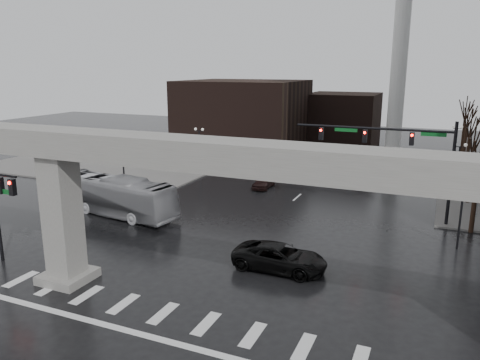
{
  "coord_description": "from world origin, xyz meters",
  "views": [
    {
      "loc": [
        11.83,
        -18.69,
        11.92
      ],
      "look_at": [
        -0.27,
        9.21,
        4.5
      ],
      "focal_mm": 35.0,
      "sensor_mm": 36.0,
      "label": 1
    }
  ],
  "objects": [
    {
      "name": "building_far_mid",
      "position": [
        -2.0,
        52.0,
        4.0
      ],
      "size": [
        10.0,
        10.0,
        8.0
      ],
      "primitive_type": "cube",
      "color": "black",
      "rests_on": "ground"
    },
    {
      "name": "tree_right_4",
      "position": [
        14.53,
        50.02,
        3.04
      ],
      "size": [
        1.12,
        1.69,
        8.19
      ],
      "color": "black",
      "rests_on": "ground"
    },
    {
      "name": "smokestack",
      "position": [
        6.0,
        46.0,
        13.35
      ],
      "size": [
        3.6,
        3.6,
        30.0
      ],
      "color": "silver",
      "rests_on": "ground"
    },
    {
      "name": "lamp_right_2",
      "position": [
        13.5,
        42.0,
        3.47
      ],
      "size": [
        1.22,
        0.32,
        5.11
      ],
      "color": "black",
      "rests_on": "ground"
    },
    {
      "name": "tree_right_2",
      "position": [
        14.53,
        34.02,
        2.91
      ],
      "size": [
        1.1,
        1.63,
        7.85
      ],
      "color": "black",
      "rests_on": "ground"
    },
    {
      "name": "lamp_right_0",
      "position": [
        13.5,
        14.0,
        3.47
      ],
      "size": [
        1.22,
        0.32,
        5.11
      ],
      "color": "black",
      "rests_on": "ground"
    },
    {
      "name": "ground",
      "position": [
        0.0,
        0.0,
        0.0
      ],
      "size": [
        160.0,
        160.0,
        0.0
      ],
      "primitive_type": "plane",
      "color": "black",
      "rests_on": "ground"
    },
    {
      "name": "lamp_right_1",
      "position": [
        13.5,
        28.0,
        3.47
      ],
      "size": [
        1.22,
        0.32,
        5.11
      ],
      "color": "black",
      "rests_on": "ground"
    },
    {
      "name": "city_bus",
      "position": [
        -12.2,
        11.02,
        1.6
      ],
      "size": [
        11.79,
        4.42,
        3.21
      ],
      "primitive_type": "imported",
      "rotation": [
        0.0,
        0.0,
        1.42
      ],
      "color": "#98989D",
      "rests_on": "ground"
    },
    {
      "name": "lamp_left_2",
      "position": [
        -13.5,
        42.0,
        3.47
      ],
      "size": [
        1.22,
        0.32,
        5.11
      ],
      "color": "black",
      "rests_on": "ground"
    },
    {
      "name": "elevated_guideway",
      "position": [
        1.26,
        0.0,
        6.88
      ],
      "size": [
        48.0,
        2.6,
        8.7
      ],
      "color": "gray",
      "rests_on": "ground"
    },
    {
      "name": "tree_right_0",
      "position": [
        14.53,
        18.02,
        2.79
      ],
      "size": [
        1.09,
        1.58,
        7.5
      ],
      "color": "black",
      "rests_on": "ground"
    },
    {
      "name": "lamp_left_0",
      "position": [
        -13.5,
        14.0,
        3.47
      ],
      "size": [
        1.22,
        0.32,
        5.11
      ],
      "color": "black",
      "rests_on": "ground"
    },
    {
      "name": "far_car",
      "position": [
        -4.08,
        23.98,
        0.64
      ],
      "size": [
        1.56,
        3.75,
        1.27
      ],
      "primitive_type": "imported",
      "rotation": [
        0.0,
        0.0,
        0.01
      ],
      "color": "black",
      "rests_on": "ground"
    },
    {
      "name": "lamp_left_1",
      "position": [
        -13.5,
        28.0,
        3.47
      ],
      "size": [
        1.22,
        0.32,
        5.11
      ],
      "color": "black",
      "rests_on": "ground"
    },
    {
      "name": "tree_right_3",
      "position": [
        14.53,
        42.02,
        2.98
      ],
      "size": [
        1.11,
        1.66,
        8.02
      ],
      "color": "black",
      "rests_on": "ground"
    },
    {
      "name": "tree_right_1",
      "position": [
        14.53,
        26.02,
        2.85
      ],
      "size": [
        1.09,
        1.61,
        7.67
      ],
      "color": "black",
      "rests_on": "ground"
    },
    {
      "name": "building_far_left",
      "position": [
        -14.0,
        42.0,
        5.0
      ],
      "size": [
        16.0,
        14.0,
        10.0
      ],
      "primitive_type": "cube",
      "color": "black",
      "rests_on": "ground"
    },
    {
      "name": "pickup_truck",
      "position": [
        3.64,
        6.17,
        0.78
      ],
      "size": [
        5.66,
        2.63,
        1.57
      ],
      "primitive_type": "imported",
      "rotation": [
        0.0,
        0.0,
        1.57
      ],
      "color": "black",
      "rests_on": "ground"
    },
    {
      "name": "signal_mast_arm",
      "position": [
        8.99,
        18.8,
        5.83
      ],
      "size": [
        12.12,
        0.43,
        8.0
      ],
      "color": "black",
      "rests_on": "ground"
    },
    {
      "name": "signal_left_pole",
      "position": [
        -12.25,
        0.5,
        4.07
      ],
      "size": [
        2.3,
        0.3,
        6.0
      ],
      "color": "black",
      "rests_on": "ground"
    },
    {
      "name": "sidewalk_nw",
      "position": [
        -26.0,
        36.0,
        0.07
      ],
      "size": [
        28.0,
        36.0,
        0.15
      ],
      "primitive_type": "cube",
      "color": "#63615F",
      "rests_on": "ground"
    }
  ]
}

